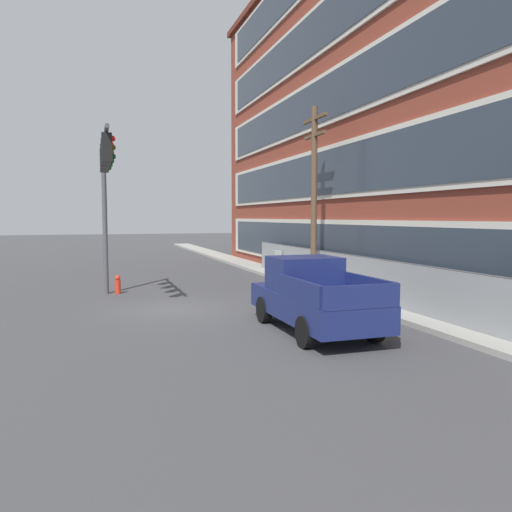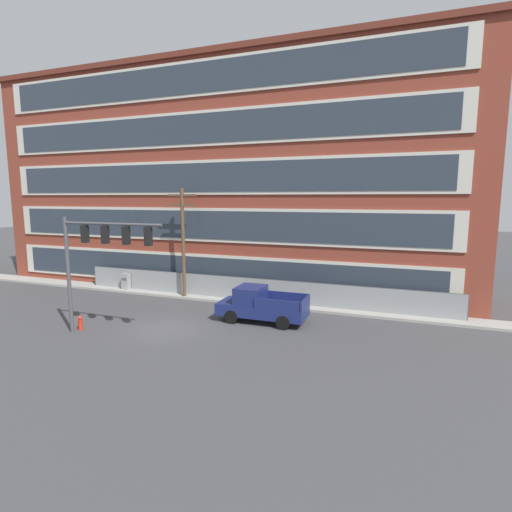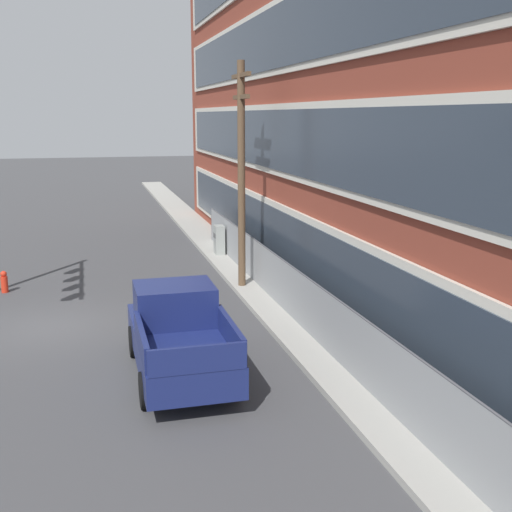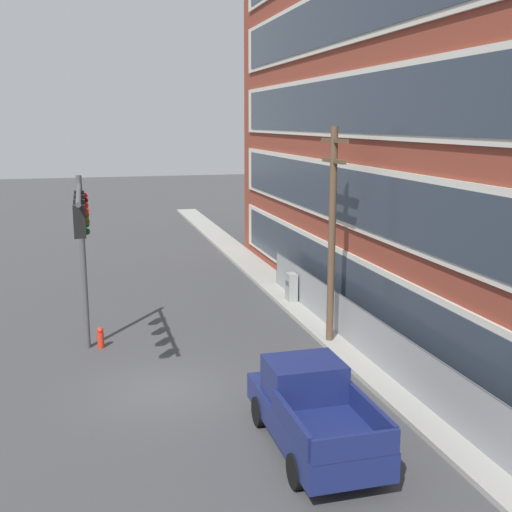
% 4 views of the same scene
% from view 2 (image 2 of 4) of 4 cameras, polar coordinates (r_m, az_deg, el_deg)
% --- Properties ---
extents(ground_plane, '(160.00, 160.00, 0.00)m').
position_cam_2_polar(ground_plane, '(23.11, -12.73, -10.15)').
color(ground_plane, '#424244').
extents(sidewalk_building_side, '(80.00, 1.70, 0.16)m').
position_cam_2_polar(sidewalk_building_side, '(28.88, -5.16, -6.06)').
color(sidewalk_building_side, '#9E9B93').
rests_on(sidewalk_building_side, ground).
extents(brick_mill_building, '(38.66, 8.89, 17.42)m').
position_cam_2_polar(brick_mill_building, '(33.34, -4.60, 10.86)').
color(brick_mill_building, brown).
rests_on(brick_mill_building, ground).
extents(chain_link_fence, '(27.17, 0.06, 1.74)m').
position_cam_2_polar(chain_link_fence, '(27.88, -0.84, -4.85)').
color(chain_link_fence, gray).
rests_on(chain_link_fence, ground).
extents(traffic_signal_mast, '(6.02, 0.43, 6.25)m').
position_cam_2_polar(traffic_signal_mast, '(21.88, -21.72, 1.02)').
color(traffic_signal_mast, '#4C4C51').
rests_on(traffic_signal_mast, ground).
extents(pickup_truck_navy, '(5.28, 2.18, 2.06)m').
position_cam_2_polar(pickup_truck_navy, '(23.64, 0.61, -7.08)').
color(pickup_truck_navy, navy).
rests_on(pickup_truck_navy, ground).
extents(utility_pole_near_corner, '(2.25, 0.26, 7.92)m').
position_cam_2_polar(utility_pole_near_corner, '(28.92, -10.38, 2.50)').
color(utility_pole_near_corner, brown).
rests_on(utility_pole_near_corner, ground).
extents(electrical_cabinet, '(0.61, 0.42, 1.42)m').
position_cam_2_polar(electrical_cabinet, '(32.77, -18.09, -3.58)').
color(electrical_cabinet, '#939993').
rests_on(electrical_cabinet, ground).
extents(fire_hydrant, '(0.24, 0.24, 0.78)m').
position_cam_2_polar(fire_hydrant, '(24.35, -23.81, -8.77)').
color(fire_hydrant, red).
rests_on(fire_hydrant, ground).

